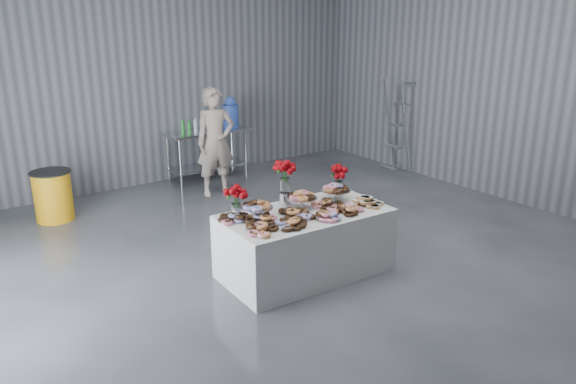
# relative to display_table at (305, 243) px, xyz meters

# --- Properties ---
(ground) EXTENTS (9.00, 9.00, 0.00)m
(ground) POSITION_rel_display_table_xyz_m (0.27, -0.05, -0.38)
(ground) COLOR #35373C
(ground) RESTS_ON ground
(room_walls) EXTENTS (8.04, 9.04, 4.02)m
(room_walls) POSITION_rel_display_table_xyz_m (-0.00, 0.02, 2.26)
(room_walls) COLOR slate
(room_walls) RESTS_ON ground
(display_table) EXTENTS (1.94, 1.08, 0.75)m
(display_table) POSITION_rel_display_table_xyz_m (0.00, 0.00, 0.00)
(display_table) COLOR silver
(display_table) RESTS_ON ground
(prep_table) EXTENTS (1.50, 0.60, 0.90)m
(prep_table) POSITION_rel_display_table_xyz_m (0.90, 4.05, 0.24)
(prep_table) COLOR silver
(prep_table) RESTS_ON ground
(donut_mounds) EXTENTS (1.84, 0.88, 0.09)m
(donut_mounds) POSITION_rel_display_table_xyz_m (0.00, -0.05, 0.42)
(donut_mounds) COLOR #C48747
(donut_mounds) RESTS_ON display_table
(cake_stand_left) EXTENTS (0.36, 0.36, 0.17)m
(cake_stand_left) POSITION_rel_display_table_xyz_m (-0.54, 0.17, 0.52)
(cake_stand_left) COLOR silver
(cake_stand_left) RESTS_ON display_table
(cake_stand_mid) EXTENTS (0.36, 0.36, 0.17)m
(cake_stand_mid) POSITION_rel_display_table_xyz_m (0.06, 0.15, 0.52)
(cake_stand_mid) COLOR silver
(cake_stand_mid) RESTS_ON display_table
(cake_stand_right) EXTENTS (0.36, 0.36, 0.17)m
(cake_stand_right) POSITION_rel_display_table_xyz_m (0.56, 0.13, 0.52)
(cake_stand_right) COLOR silver
(cake_stand_right) RESTS_ON display_table
(danish_pile) EXTENTS (0.48, 0.48, 0.11)m
(danish_pile) POSITION_rel_display_table_xyz_m (0.74, -0.18, 0.43)
(danish_pile) COLOR white
(danish_pile) RESTS_ON display_table
(bouquet_left) EXTENTS (0.26, 0.26, 0.42)m
(bouquet_left) POSITION_rel_display_table_xyz_m (-0.74, 0.28, 0.67)
(bouquet_left) COLOR white
(bouquet_left) RESTS_ON display_table
(bouquet_right) EXTENTS (0.26, 0.26, 0.42)m
(bouquet_right) POSITION_rel_display_table_xyz_m (0.71, 0.27, 0.67)
(bouquet_right) COLOR white
(bouquet_right) RESTS_ON display_table
(bouquet_center) EXTENTS (0.26, 0.26, 0.57)m
(bouquet_center) POSITION_rel_display_table_xyz_m (-0.04, 0.35, 0.75)
(bouquet_center) COLOR silver
(bouquet_center) RESTS_ON display_table
(water_jug) EXTENTS (0.28, 0.28, 0.55)m
(water_jug) POSITION_rel_display_table_xyz_m (1.40, 4.05, 0.77)
(water_jug) COLOR #436BE5
(water_jug) RESTS_ON prep_table
(drink_bottles) EXTENTS (0.54, 0.08, 0.27)m
(drink_bottles) POSITION_rel_display_table_xyz_m (0.58, 3.95, 0.66)
(drink_bottles) COLOR #268C33
(drink_bottles) RESTS_ON prep_table
(person) EXTENTS (0.70, 0.51, 1.76)m
(person) POSITION_rel_display_table_xyz_m (0.62, 3.20, 0.51)
(person) COLOR #CC8C93
(person) RESTS_ON ground
(trash_barrel) EXTENTS (0.57, 0.57, 0.73)m
(trash_barrel) POSITION_rel_display_table_xyz_m (-1.90, 3.52, -0.01)
(trash_barrel) COLOR #FFAD15
(trash_barrel) RESTS_ON ground
(stepladder) EXTENTS (0.64, 0.45, 1.77)m
(stepladder) POSITION_rel_display_table_xyz_m (4.02, 2.43, 0.51)
(stepladder) COLOR silver
(stepladder) RESTS_ON ground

